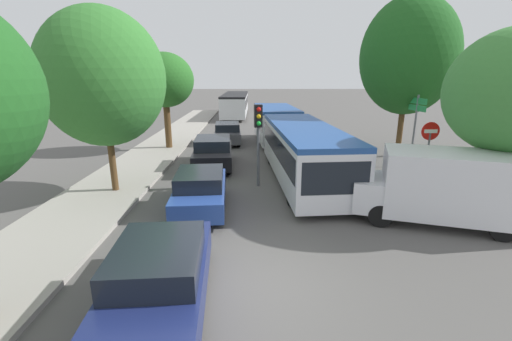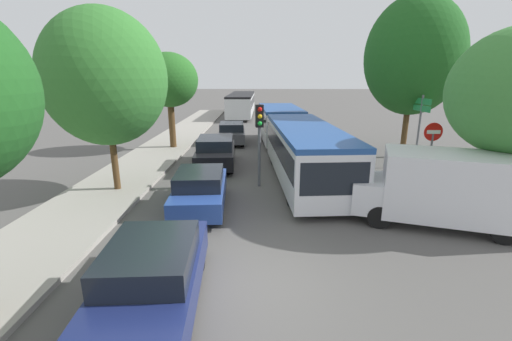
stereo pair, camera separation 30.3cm
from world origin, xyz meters
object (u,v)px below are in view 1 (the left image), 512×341
at_px(tree_left_mid, 103,78).
at_px(tree_left_far, 165,81).
at_px(articulated_bus, 289,135).
at_px(traffic_light, 258,127).
at_px(white_van, 445,186).
at_px(queued_car_graphite, 228,133).
at_px(tree_right_mid, 409,56).
at_px(queued_car_blue, 200,190).
at_px(city_bus_rear, 235,103).
at_px(queued_car_black, 213,152).
at_px(queued_car_navy, 160,276).
at_px(no_entry_sign, 428,146).
at_px(direction_sign_post, 416,116).

distance_m(tree_left_mid, tree_left_far, 8.14).
xyz_separation_m(articulated_bus, traffic_light, (-1.73, -4.30, 1.10)).
xyz_separation_m(white_van, tree_left_mid, (-11.44, 2.94, 3.19)).
height_order(queued_car_graphite, tree_right_mid, tree_right_mid).
xyz_separation_m(queued_car_blue, traffic_light, (2.05, 2.53, 1.80)).
xyz_separation_m(city_bus_rear, queued_car_blue, (0.09, -27.20, -0.71)).
xyz_separation_m(queued_car_black, white_van, (7.98, -6.90, 0.47)).
bearing_deg(queued_car_navy, queued_car_blue, -3.94).
distance_m(queued_car_graphite, tree_left_far, 5.33).
relative_size(white_van, no_entry_sign, 1.90).
xyz_separation_m(articulated_bus, tree_left_far, (-7.20, 2.99, 2.79)).
xyz_separation_m(articulated_bus, queued_car_black, (-3.97, -1.17, -0.63)).
relative_size(city_bus_rear, queued_car_blue, 2.78).
relative_size(queued_car_black, traffic_light, 1.31).
xyz_separation_m(queued_car_navy, tree_left_mid, (-3.63, 7.01, 3.69)).
distance_m(queued_car_graphite, tree_right_mid, 11.78).
xyz_separation_m(city_bus_rear, tree_right_mid, (10.26, -19.32, 4.07)).
relative_size(city_bus_rear, tree_left_mid, 1.64).
xyz_separation_m(direction_sign_post, tree_left_mid, (-13.57, -3.97, 1.88)).
bearing_deg(queued_car_blue, queued_car_black, -1.92).
bearing_deg(no_entry_sign, white_van, -16.18).
distance_m(articulated_bus, queued_car_blue, 7.83).
bearing_deg(city_bus_rear, tree_right_mid, -151.47).
relative_size(articulated_bus, city_bus_rear, 1.45).
relative_size(articulated_bus, queued_car_graphite, 4.00).
height_order(direction_sign_post, tree_left_far, tree_left_far).
distance_m(queued_car_navy, tree_right_mid, 17.34).
height_order(queued_car_black, tree_left_far, tree_left_far).
xyz_separation_m(white_van, tree_left_far, (-11.21, 11.07, 2.95)).
xyz_separation_m(queued_car_blue, queued_car_graphite, (0.12, 11.75, 0.01)).
relative_size(tree_left_mid, tree_right_mid, 0.81).
distance_m(city_bus_rear, no_entry_sign, 26.98).
height_order(queued_car_blue, white_van, white_van).
bearing_deg(articulated_bus, queued_car_blue, -33.24).
xyz_separation_m(queued_car_black, traffic_light, (2.23, -3.12, 1.73)).
bearing_deg(traffic_light, queued_car_graphite, -176.25).
bearing_deg(tree_right_mid, direction_sign_post, -96.41).
distance_m(queued_car_blue, queued_car_black, 5.66).
xyz_separation_m(queued_car_navy, queued_car_graphite, (0.14, 17.07, -0.03)).
relative_size(traffic_light, tree_right_mid, 0.40).
bearing_deg(tree_right_mid, traffic_light, -146.62).
relative_size(queued_car_black, tree_left_mid, 0.65).
bearing_deg(queued_car_graphite, tree_left_mid, 155.72).
distance_m(articulated_bus, queued_car_black, 4.18).
bearing_deg(white_van, articulated_bus, -46.19).
bearing_deg(queued_car_black, no_entry_sign, -118.07).
height_order(city_bus_rear, traffic_light, traffic_light).
bearing_deg(queued_car_navy, queued_car_graphite, -4.22).
distance_m(direction_sign_post, tree_right_mid, 3.68).
xyz_separation_m(queued_car_navy, queued_car_black, (-0.16, 10.98, 0.03)).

